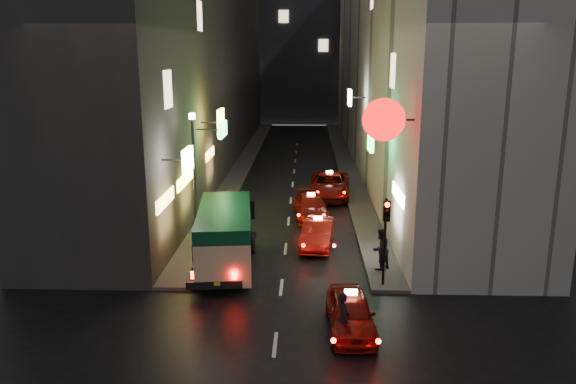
# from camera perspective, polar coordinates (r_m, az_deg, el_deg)

# --- Properties ---
(building_left) EXTENTS (7.50, 52.00, 18.00)m
(building_left) POSITION_cam_1_polar(r_m,az_deg,el_deg) (46.94, -9.37, 13.72)
(building_left) COLOR #363431
(building_left) RESTS_ON ground
(building_right) EXTENTS (7.96, 52.00, 18.00)m
(building_right) POSITION_cam_1_polar(r_m,az_deg,el_deg) (46.62, 10.90, 13.66)
(building_right) COLOR #AFA8A0
(building_right) RESTS_ON ground
(building_far) EXTENTS (30.00, 10.00, 22.00)m
(building_far) POSITION_cam_1_polar(r_m,az_deg,el_deg) (78.12, 1.23, 15.35)
(building_far) COLOR #36353B
(building_far) RESTS_ON ground
(sidewalk_left) EXTENTS (1.50, 52.00, 0.15)m
(sidewalk_left) POSITION_cam_1_polar(r_m,az_deg,el_deg) (47.22, -4.47, 2.96)
(sidewalk_left) COLOR #4D4A47
(sidewalk_left) RESTS_ON ground
(sidewalk_right) EXTENTS (1.50, 52.00, 0.15)m
(sidewalk_right) POSITION_cam_1_polar(r_m,az_deg,el_deg) (47.05, 5.88, 2.89)
(sidewalk_right) COLOR #4D4A47
(sidewalk_right) RESTS_ON ground
(minibus) EXTENTS (2.81, 6.38, 2.66)m
(minibus) POSITION_cam_1_polar(r_m,az_deg,el_deg) (23.92, -6.43, -3.97)
(minibus) COLOR beige
(minibus) RESTS_ON ground
(taxi_near) EXTENTS (2.08, 4.73, 1.65)m
(taxi_near) POSITION_cam_1_polar(r_m,az_deg,el_deg) (19.06, 6.36, -11.79)
(taxi_near) COLOR maroon
(taxi_near) RESTS_ON ground
(taxi_second) EXTENTS (2.53, 4.99, 1.69)m
(taxi_second) POSITION_cam_1_polar(r_m,az_deg,el_deg) (26.83, 3.04, -3.97)
(taxi_second) COLOR maroon
(taxi_second) RESTS_ON ground
(taxi_third) EXTENTS (2.35, 4.83, 1.66)m
(taxi_third) POSITION_cam_1_polar(r_m,az_deg,el_deg) (31.44, 2.35, -1.32)
(taxi_third) COLOR maroon
(taxi_third) RESTS_ON ground
(taxi_far) EXTENTS (2.73, 5.82, 1.97)m
(taxi_far) POSITION_cam_1_polar(r_m,az_deg,el_deg) (36.09, 4.22, 0.90)
(taxi_far) COLOR maroon
(taxi_far) RESTS_ON ground
(pedestrian_crossing) EXTENTS (0.50, 0.69, 1.93)m
(pedestrian_crossing) POSITION_cam_1_polar(r_m,az_deg,el_deg) (18.21, 5.64, -12.28)
(pedestrian_crossing) COLOR black
(pedestrian_crossing) RESTS_ON ground
(pedestrian_sidewalk) EXTENTS (0.88, 0.84, 2.00)m
(pedestrian_sidewalk) POSITION_cam_1_polar(r_m,az_deg,el_deg) (23.82, 9.39, -5.50)
(pedestrian_sidewalk) COLOR black
(pedestrian_sidewalk) RESTS_ON sidewalk_right
(traffic_light) EXTENTS (0.26, 0.43, 3.50)m
(traffic_light) POSITION_cam_1_polar(r_m,az_deg,el_deg) (21.71, 9.92, -3.17)
(traffic_light) COLOR black
(traffic_light) RESTS_ON sidewalk_right
(lamp_post) EXTENTS (0.28, 0.28, 6.22)m
(lamp_post) POSITION_cam_1_polar(r_m,az_deg,el_deg) (26.14, -9.51, 2.09)
(lamp_post) COLOR black
(lamp_post) RESTS_ON sidewalk_left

